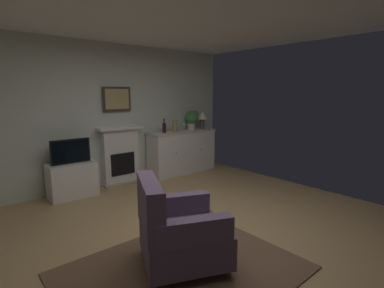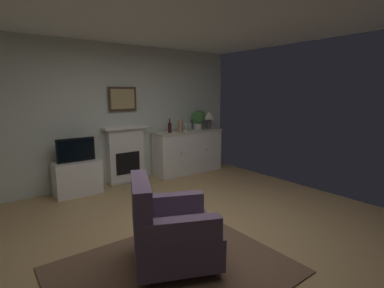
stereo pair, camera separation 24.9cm
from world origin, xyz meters
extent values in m
cube|color=tan|center=(0.00, 0.00, -0.05)|extent=(5.49, 5.50, 0.10)
cube|color=silver|center=(0.00, 2.72, 1.31)|extent=(5.49, 0.06, 2.63)
cube|color=white|center=(0.00, 0.00, 2.67)|extent=(5.49, 5.50, 0.08)
cube|color=brown|center=(-0.69, -0.41, 0.01)|extent=(2.18, 1.71, 0.02)
cube|color=white|center=(0.19, 2.60, 0.53)|extent=(0.70, 0.18, 1.05)
cube|color=tan|center=(0.19, 2.50, 0.01)|extent=(0.77, 0.20, 0.03)
cube|color=black|center=(0.19, 2.50, 0.39)|extent=(0.48, 0.02, 0.42)
cube|color=white|center=(0.19, 2.57, 1.07)|extent=(0.87, 0.27, 0.05)
cube|color=#473323|center=(0.19, 2.64, 1.61)|extent=(0.55, 0.03, 0.45)
cube|color=tan|center=(0.19, 2.62, 1.61)|extent=(0.47, 0.01, 0.37)
cube|color=white|center=(1.56, 2.41, 0.44)|extent=(1.54, 0.45, 0.89)
cube|color=beige|center=(1.56, 2.41, 0.90)|extent=(1.57, 0.48, 0.03)
sphere|color=brown|center=(1.22, 2.18, 0.51)|extent=(0.02, 0.02, 0.02)
sphere|color=brown|center=(1.90, 2.18, 0.51)|extent=(0.02, 0.02, 0.02)
cylinder|color=#4C4742|center=(2.15, 2.41, 1.03)|extent=(0.10, 0.10, 0.22)
cone|color=#EFE5C6|center=(2.15, 2.41, 1.23)|extent=(0.26, 0.26, 0.18)
cylinder|color=#331419|center=(1.10, 2.42, 1.02)|extent=(0.08, 0.08, 0.20)
cylinder|color=#331419|center=(1.10, 2.42, 1.16)|extent=(0.03, 0.03, 0.09)
cylinder|color=silver|center=(1.49, 2.36, 0.92)|extent=(0.06, 0.06, 0.00)
cylinder|color=silver|center=(1.49, 2.36, 0.97)|extent=(0.01, 0.01, 0.09)
cone|color=silver|center=(1.49, 2.36, 1.05)|extent=(0.07, 0.07, 0.07)
cylinder|color=silver|center=(1.60, 2.38, 0.92)|extent=(0.06, 0.06, 0.00)
cylinder|color=silver|center=(1.60, 2.38, 0.97)|extent=(0.01, 0.01, 0.09)
cone|color=silver|center=(1.60, 2.38, 1.05)|extent=(0.07, 0.07, 0.07)
cylinder|color=#9E7F5B|center=(1.33, 2.36, 1.04)|extent=(0.11, 0.11, 0.24)
sphere|color=#9E7F5B|center=(1.33, 2.36, 1.16)|extent=(0.08, 0.08, 0.08)
cube|color=white|center=(-0.78, 2.43, 0.29)|extent=(0.75, 0.42, 0.58)
cube|color=black|center=(-0.78, 2.41, 0.78)|extent=(0.62, 0.06, 0.40)
cube|color=black|center=(-0.78, 2.38, 0.78)|extent=(0.57, 0.01, 0.35)
cylinder|color=beige|center=(1.87, 2.46, 0.99)|extent=(0.18, 0.18, 0.14)
sphere|color=#3D753D|center=(1.87, 2.46, 1.19)|extent=(0.30, 0.30, 0.30)
sphere|color=#3D753D|center=(1.93, 2.43, 1.26)|extent=(0.18, 0.18, 0.18)
cube|color=#604C66|center=(-0.61, -0.34, 0.26)|extent=(1.04, 1.02, 0.32)
cube|color=#604C66|center=(-0.91, -0.21, 0.67)|extent=(0.46, 0.76, 0.50)
cube|color=#604C66|center=(-0.74, -0.63, 0.53)|extent=(0.71, 0.42, 0.22)
cube|color=#604C66|center=(-0.48, -0.05, 0.53)|extent=(0.71, 0.42, 0.22)
cylinder|color=#473323|center=(-0.43, -0.77, 0.05)|extent=(0.05, 0.05, 0.10)
cylinder|color=#473323|center=(-0.17, -0.19, 0.05)|extent=(0.05, 0.05, 0.10)
cylinder|color=#473323|center=(-1.05, -0.50, 0.05)|extent=(0.05, 0.05, 0.10)
cylinder|color=#473323|center=(-0.79, 0.09, 0.05)|extent=(0.05, 0.05, 0.10)
camera|label=1|loc=(-2.28, -2.42, 1.72)|focal=27.04mm
camera|label=2|loc=(-2.09, -2.58, 1.72)|focal=27.04mm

